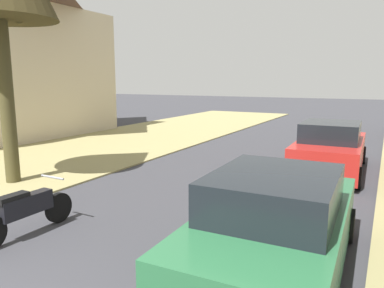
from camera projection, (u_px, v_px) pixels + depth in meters
parked_sedan_green at (276, 228)px, 5.26m from camera, size 2.05×4.45×1.57m
parked_sedan_red at (330, 149)px, 11.27m from camera, size 2.05×4.45×1.57m
parked_motorcycle at (26, 210)px, 6.66m from camera, size 0.60×2.05×0.97m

